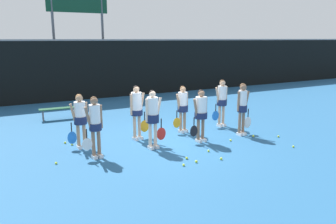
{
  "coord_description": "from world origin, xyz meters",
  "views": [
    {
      "loc": [
        -4.75,
        -9.11,
        3.27
      ],
      "look_at": [
        0.03,
        0.03,
        0.95
      ],
      "focal_mm": 35.0,
      "sensor_mm": 36.0,
      "label": 1
    }
  ],
  "objects_px": {
    "player_1": "(153,114)",
    "tennis_ball_6": "(184,165)",
    "tennis_ball_8": "(293,147)",
    "bench_courtside": "(60,110)",
    "player_6": "(183,105)",
    "player_5": "(137,108)",
    "tennis_ball_7": "(65,143)",
    "tennis_ball_9": "(221,159)",
    "tennis_ball_11": "(253,136)",
    "scoreboard": "(78,13)",
    "player_2": "(201,111)",
    "player_4": "(80,116)",
    "player_0": "(95,122)",
    "tennis_ball_0": "(187,158)",
    "tennis_ball_1": "(209,151)",
    "player_7": "(222,99)",
    "tennis_ball_2": "(231,140)",
    "player_3": "(242,105)",
    "tennis_ball_3": "(278,136)",
    "tennis_ball_5": "(56,163)",
    "tennis_ball_10": "(72,144)",
    "tennis_ball_4": "(196,161)"
  },
  "relations": [
    {
      "from": "player_1",
      "to": "tennis_ball_6",
      "type": "bearing_deg",
      "value": -91.37
    },
    {
      "from": "tennis_ball_8",
      "to": "bench_courtside",
      "type": "bearing_deg",
      "value": 128.64
    },
    {
      "from": "player_6",
      "to": "player_5",
      "type": "bearing_deg",
      "value": 171.28
    },
    {
      "from": "tennis_ball_7",
      "to": "tennis_ball_9",
      "type": "xyz_separation_m",
      "value": [
        3.54,
        -3.47,
        0.0
      ]
    },
    {
      "from": "tennis_ball_7",
      "to": "tennis_ball_11",
      "type": "relative_size",
      "value": 0.98
    },
    {
      "from": "tennis_ball_6",
      "to": "tennis_ball_8",
      "type": "distance_m",
      "value": 3.75
    },
    {
      "from": "scoreboard",
      "to": "player_2",
      "type": "xyz_separation_m",
      "value": [
        1.31,
        -10.53,
        -3.62
      ]
    },
    {
      "from": "player_4",
      "to": "tennis_ball_8",
      "type": "relative_size",
      "value": 25.48
    },
    {
      "from": "player_0",
      "to": "tennis_ball_0",
      "type": "distance_m",
      "value": 2.72
    },
    {
      "from": "player_1",
      "to": "player_6",
      "type": "relative_size",
      "value": 1.08
    },
    {
      "from": "tennis_ball_9",
      "to": "bench_courtside",
      "type": "bearing_deg",
      "value": 114.01
    },
    {
      "from": "tennis_ball_0",
      "to": "tennis_ball_1",
      "type": "relative_size",
      "value": 1.08
    },
    {
      "from": "player_1",
      "to": "player_4",
      "type": "distance_m",
      "value": 2.19
    },
    {
      "from": "tennis_ball_6",
      "to": "bench_courtside",
      "type": "bearing_deg",
      "value": 105.86
    },
    {
      "from": "tennis_ball_8",
      "to": "player_2",
      "type": "bearing_deg",
      "value": 140.15
    },
    {
      "from": "scoreboard",
      "to": "player_6",
      "type": "relative_size",
      "value": 3.59
    },
    {
      "from": "player_7",
      "to": "tennis_ball_2",
      "type": "bearing_deg",
      "value": -116.71
    },
    {
      "from": "tennis_ball_2",
      "to": "tennis_ball_11",
      "type": "xyz_separation_m",
      "value": [
        0.97,
        0.01,
        0.0
      ]
    },
    {
      "from": "tennis_ball_0",
      "to": "player_3",
      "type": "bearing_deg",
      "value": 21.72
    },
    {
      "from": "tennis_ball_3",
      "to": "tennis_ball_11",
      "type": "xyz_separation_m",
      "value": [
        -0.73,
        0.42,
        0.0
      ]
    },
    {
      "from": "player_3",
      "to": "tennis_ball_11",
      "type": "xyz_separation_m",
      "value": [
        0.19,
        -0.4,
        -1.03
      ]
    },
    {
      "from": "bench_courtside",
      "to": "tennis_ball_5",
      "type": "height_order",
      "value": "bench_courtside"
    },
    {
      "from": "player_3",
      "to": "tennis_ball_6",
      "type": "height_order",
      "value": "player_3"
    },
    {
      "from": "player_2",
      "to": "player_4",
      "type": "bearing_deg",
      "value": 153.51
    },
    {
      "from": "player_0",
      "to": "player_5",
      "type": "height_order",
      "value": "player_5"
    },
    {
      "from": "tennis_ball_8",
      "to": "tennis_ball_10",
      "type": "distance_m",
      "value": 6.86
    },
    {
      "from": "tennis_ball_5",
      "to": "tennis_ball_7",
      "type": "distance_m",
      "value": 1.77
    },
    {
      "from": "tennis_ball_5",
      "to": "bench_courtside",
      "type": "bearing_deg",
      "value": 79.01
    },
    {
      "from": "tennis_ball_0",
      "to": "tennis_ball_10",
      "type": "height_order",
      "value": "tennis_ball_10"
    },
    {
      "from": "tennis_ball_7",
      "to": "player_5",
      "type": "bearing_deg",
      "value": -15.93
    },
    {
      "from": "player_4",
      "to": "tennis_ball_4",
      "type": "relative_size",
      "value": 23.19
    },
    {
      "from": "player_3",
      "to": "player_7",
      "type": "relative_size",
      "value": 1.01
    },
    {
      "from": "scoreboard",
      "to": "player_7",
      "type": "distance_m",
      "value": 10.41
    },
    {
      "from": "player_1",
      "to": "tennis_ball_9",
      "type": "height_order",
      "value": "player_1"
    },
    {
      "from": "tennis_ball_2",
      "to": "tennis_ball_8",
      "type": "distance_m",
      "value": 1.91
    },
    {
      "from": "bench_courtside",
      "to": "tennis_ball_1",
      "type": "height_order",
      "value": "bench_courtside"
    },
    {
      "from": "scoreboard",
      "to": "player_3",
      "type": "relative_size",
      "value": 3.31
    },
    {
      "from": "tennis_ball_6",
      "to": "tennis_ball_10",
      "type": "xyz_separation_m",
      "value": [
        -2.23,
        3.1,
        0.0
      ]
    },
    {
      "from": "player_6",
      "to": "tennis_ball_0",
      "type": "relative_size",
      "value": 23.97
    },
    {
      "from": "player_5",
      "to": "tennis_ball_5",
      "type": "xyz_separation_m",
      "value": [
        -2.77,
        -1.05,
        -1.03
      ]
    },
    {
      "from": "tennis_ball_4",
      "to": "tennis_ball_0",
      "type": "bearing_deg",
      "value": 105.07
    },
    {
      "from": "bench_courtside",
      "to": "player_4",
      "type": "distance_m",
      "value": 4.14
    },
    {
      "from": "player_2",
      "to": "tennis_ball_11",
      "type": "height_order",
      "value": "player_2"
    },
    {
      "from": "tennis_ball_1",
      "to": "scoreboard",
      "type": "bearing_deg",
      "value": 94.88
    },
    {
      "from": "player_0",
      "to": "tennis_ball_3",
      "type": "distance_m",
      "value": 6.14
    },
    {
      "from": "player_4",
      "to": "player_6",
      "type": "bearing_deg",
      "value": -3.15
    },
    {
      "from": "bench_courtside",
      "to": "tennis_ball_0",
      "type": "relative_size",
      "value": 23.54
    },
    {
      "from": "tennis_ball_2",
      "to": "bench_courtside",
      "type": "bearing_deg",
      "value": 127.53
    },
    {
      "from": "player_3",
      "to": "tennis_ball_1",
      "type": "xyz_separation_m",
      "value": [
        -2.0,
        -0.93,
        -1.04
      ]
    },
    {
      "from": "tennis_ball_9",
      "to": "player_7",
      "type": "bearing_deg",
      "value": 53.56
    }
  ]
}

